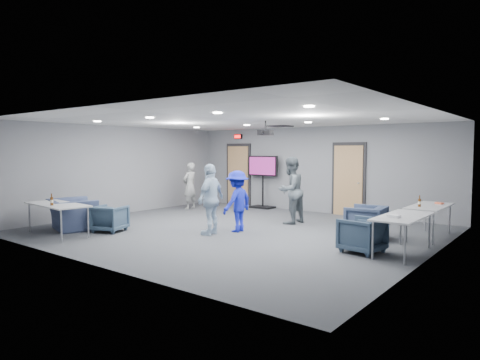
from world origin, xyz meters
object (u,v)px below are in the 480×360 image
Objects in this scene: person_a at (190,186)px; chair_front_b at (72,214)px; person_b at (290,190)px; tv_stand at (263,178)px; chair_right_b at (362,235)px; table_right_a at (430,208)px; projector at (265,132)px; chair_front_a at (110,218)px; person_d at (237,201)px; table_right_b at (403,218)px; bottle_front at (52,201)px; chair_right_a at (366,222)px; table_front_left at (57,206)px; person_c at (211,199)px; bottle_right at (419,202)px.

person_a reaches higher than chair_front_b.
tv_stand is at bearing -124.62° from person_b.
person_b is 3.45m from chair_right_b.
projector reaches higher than table_right_a.
person_a is 4.27m from chair_front_a.
person_d is at bearing -6.41° from person_b.
chair_right_b is at bearing 119.79° from table_right_b.
bottle_front is at bearing -44.10° from person_d.
tv_stand is at bearing -85.91° from chair_front_b.
person_b is 1.21× the size of person_d.
chair_front_a is 4.33m from projector.
table_front_left is at bearing -60.23° from chair_right_a.
chair_front_a is at bearing -64.56° from chair_right_b.
tv_stand is at bearing 72.92° from table_right_a.
tv_stand reaches higher than table_right_a.
table_right_b is (3.85, 0.18, -0.05)m from person_d.
table_right_b is (6.27, 2.07, 0.36)m from chair_front_a.
person_c is 4.20m from table_right_b.
chair_front_a is at bearing -149.25° from projector.
bottle_front reaches higher than table_right_b.
tv_stand is (-5.67, 2.16, 0.18)m from bottle_right.
bottle_front reaches higher than table_right_a.
table_front_left is 7.10× the size of bottle_front.
chair_right_a is (2.75, 1.15, -0.37)m from person_d.
chair_right_b is at bearing 13.29° from chair_right_a.
person_c is at bearing -8.61° from person_b.
person_c is 2.19m from projector.
chair_front_b is 5.20m from projector.
chair_right_a is 1.15× the size of chair_front_a.
person_a is at bearing 176.50° from bottle_right.
person_b is 1.01× the size of tv_stand.
chair_right_a is at bearing -30.03° from tv_stand.
person_a is at bearing -100.10° from chair_right_b.
bottle_front is 0.69× the size of projector.
person_a is 0.82× the size of table_front_left.
chair_right_b is at bearing 88.18° from person_c.
tv_stand is at bearing -125.29° from chair_right_a.
chair_front_b is 4.32× the size of bottle_front.
person_d is 1.82× the size of chair_right_a.
table_right_b is at bearing 177.91° from chair_front_a.
chair_front_b is at bearing -154.01° from projector.
bottle_right is at bearing 36.24° from bottle_front.
projector is (3.31, 3.64, 1.72)m from table_front_left.
table_front_left is at bearing -60.40° from person_c.
person_a reaches higher than bottle_front.
chair_front_b is (0.30, -4.44, -0.40)m from person_a.
projector is (-3.55, -1.33, 1.72)m from table_right_a.
table_front_left is (-5.76, -4.04, 0.32)m from chair_right_a.
bottle_front is 7.03m from tv_stand.
table_right_b is at bearing -22.61° from projector.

